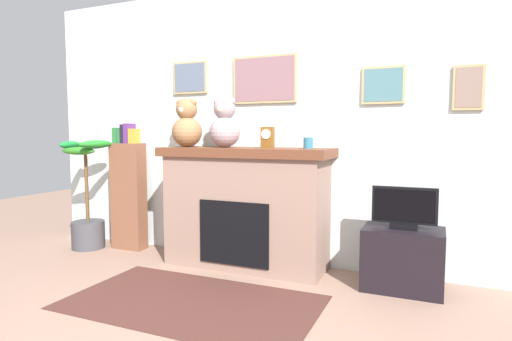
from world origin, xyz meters
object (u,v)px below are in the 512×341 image
fireplace (246,207)px  potted_plant (87,211)px  candle_jar (308,143)px  tv_stand (403,259)px  television (404,209)px  teddy_bear_grey (187,125)px  teddy_bear_tan (225,125)px  bookshelf (128,192)px  mantel_clock (268,137)px

fireplace → potted_plant: size_ratio=1.37×
fireplace → candle_jar: bearing=-1.7°
tv_stand → candle_jar: size_ratio=6.28×
potted_plant → television: bearing=1.3°
teddy_bear_grey → television: bearing=-0.9°
fireplace → tv_stand: bearing=-2.1°
teddy_bear_grey → teddy_bear_tan: teddy_bear_grey is taller
bookshelf → teddy_bear_grey: bearing=-5.1°
potted_plant → tv_stand: potted_plant is taller
tv_stand → television: bearing=-90.0°
teddy_bear_tan → mantel_clock: bearing=-0.1°
potted_plant → tv_stand: 3.15m
fireplace → potted_plant: 1.79m
fireplace → tv_stand: size_ratio=2.63×
candle_jar → teddy_bear_grey: 1.20m
potted_plant → fireplace: bearing=3.8°
potted_plant → teddy_bear_grey: bearing=4.9°
television → mantel_clock: (-1.14, 0.03, 0.55)m
potted_plant → tv_stand: (3.14, 0.07, -0.16)m
bookshelf → potted_plant: bookshelf is taller
candle_jar → teddy_bear_tan: (-0.79, -0.00, 0.16)m
tv_stand → teddy_bear_grey: (-1.97, 0.03, 1.05)m
bookshelf → television: bearing=-2.1°
bookshelf → mantel_clock: bearing=-2.5°
candle_jar → potted_plant: bearing=-177.5°
bookshelf → tv_stand: 2.76m
television → candle_jar: size_ratio=5.08×
fireplace → teddy_bear_grey: (-0.60, -0.02, 0.74)m
teddy_bear_grey → potted_plant: bearing=-175.1°
candle_jar → tv_stand: bearing=-2.3°
television → mantel_clock: 1.27m
fireplace → teddy_bear_tan: 0.77m
potted_plant → teddy_bear_tan: size_ratio=2.53×
tv_stand → bookshelf: bearing=177.9°
potted_plant → teddy_bear_grey: 1.48m
teddy_bear_tan → tv_stand: bearing=-1.1°
mantel_clock → teddy_bear_grey: size_ratio=0.40×
potted_plant → candle_jar: candle_jar is taller
potted_plant → mantel_clock: size_ratio=6.20×
mantel_clock → teddy_bear_tan: 0.43m
teddy_bear_grey → mantel_clock: bearing=-0.0°
tv_stand → teddy_bear_tan: teddy_bear_tan is taller
bookshelf → mantel_clock: size_ratio=7.11×
teddy_bear_grey → tv_stand: bearing=-0.9°
potted_plant → teddy_bear_tan: 1.82m
teddy_bear_tan → television: bearing=-1.2°
candle_jar → mantel_clock: size_ratio=0.51×
bookshelf → television: 2.74m
mantel_clock → teddy_bear_tan: bearing=179.9°
candle_jar → teddy_bear_tan: size_ratio=0.21×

